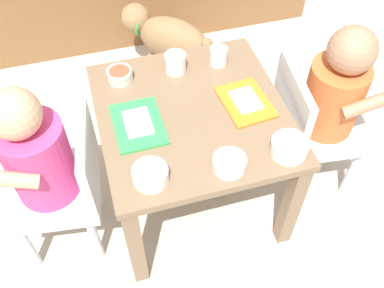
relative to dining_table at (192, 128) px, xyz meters
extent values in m
plane|color=beige|center=(0.00, 0.00, -0.35)|extent=(7.00, 7.00, 0.00)
cube|color=#7A6047|center=(0.00, 0.00, 0.06)|extent=(0.54, 0.56, 0.03)
cube|color=#7A6047|center=(-0.24, -0.25, -0.15)|extent=(0.04, 0.04, 0.40)
cube|color=#7A6047|center=(0.24, -0.25, -0.15)|extent=(0.04, 0.04, 0.40)
cube|color=#7A6047|center=(-0.24, 0.25, -0.15)|extent=(0.04, 0.04, 0.40)
cube|color=#7A6047|center=(0.24, 0.25, -0.15)|extent=(0.04, 0.04, 0.40)
cube|color=silver|center=(-0.44, -0.04, -0.09)|extent=(0.31, 0.31, 0.02)
cube|color=silver|center=(-0.31, -0.06, 0.03)|extent=(0.06, 0.27, 0.22)
cylinder|color=#D83F7F|center=(-0.44, -0.04, 0.05)|extent=(0.18, 0.18, 0.25)
sphere|color=tan|center=(-0.45, -0.04, 0.23)|extent=(0.13, 0.13, 0.13)
cylinder|color=silver|center=(-0.53, 0.07, -0.22)|extent=(0.03, 0.03, 0.25)
cylinder|color=silver|center=(-0.55, -0.12, -0.22)|extent=(0.03, 0.03, 0.25)
cylinder|color=silver|center=(-0.33, 0.05, -0.22)|extent=(0.03, 0.03, 0.25)
cylinder|color=silver|center=(-0.35, -0.15, -0.22)|extent=(0.03, 0.03, 0.25)
cylinder|color=tan|center=(-0.48, 0.07, 0.11)|extent=(0.15, 0.06, 0.09)
cylinder|color=tan|center=(-0.50, -0.13, 0.11)|extent=(0.15, 0.06, 0.09)
cube|color=silver|center=(0.44, -0.03, -0.09)|extent=(0.31, 0.31, 0.02)
cube|color=silver|center=(0.31, -0.02, 0.03)|extent=(0.05, 0.27, 0.22)
cylinder|color=#D86633|center=(0.44, -0.03, 0.04)|extent=(0.18, 0.18, 0.24)
sphere|color=#A87A5B|center=(0.45, -0.04, 0.22)|extent=(0.14, 0.14, 0.14)
cylinder|color=silver|center=(0.53, -0.14, -0.22)|extent=(0.03, 0.03, 0.25)
cylinder|color=silver|center=(0.55, 0.05, -0.22)|extent=(0.03, 0.03, 0.25)
cylinder|color=silver|center=(0.33, -0.12, -0.22)|extent=(0.03, 0.03, 0.25)
cylinder|color=silver|center=(0.35, 0.08, -0.22)|extent=(0.03, 0.03, 0.25)
cylinder|color=#A87A5B|center=(0.48, -0.14, 0.10)|extent=(0.15, 0.06, 0.09)
cylinder|color=#A87A5B|center=(0.50, 0.06, 0.10)|extent=(0.15, 0.06, 0.09)
ellipsoid|color=olive|center=(0.10, 0.61, -0.14)|extent=(0.34, 0.34, 0.19)
sphere|color=olive|center=(-0.04, 0.74, -0.09)|extent=(0.12, 0.12, 0.12)
sphere|color=black|center=(-0.07, 0.77, -0.09)|extent=(0.06, 0.06, 0.06)
torus|color=green|center=(-0.01, 0.71, -0.10)|extent=(0.09, 0.10, 0.11)
sphere|color=olive|center=(0.20, 0.50, -0.10)|extent=(0.05, 0.05, 0.05)
cylinder|color=olive|center=(0.07, 0.70, -0.28)|extent=(0.04, 0.04, 0.13)
cylinder|color=olive|center=(0.00, 0.64, -0.28)|extent=(0.04, 0.04, 0.13)
cylinder|color=olive|center=(0.19, 0.58, -0.28)|extent=(0.04, 0.04, 0.13)
cylinder|color=olive|center=(0.13, 0.51, -0.28)|extent=(0.04, 0.04, 0.13)
cube|color=green|center=(-0.16, -0.01, 0.08)|extent=(0.14, 0.19, 0.01)
cube|color=white|center=(-0.16, -0.01, 0.09)|extent=(0.08, 0.10, 0.01)
cube|color=orange|center=(0.16, -0.01, 0.08)|extent=(0.15, 0.19, 0.01)
cube|color=white|center=(0.16, -0.01, 0.09)|extent=(0.08, 0.10, 0.01)
cylinder|color=white|center=(0.14, 0.18, 0.10)|extent=(0.06, 0.06, 0.06)
cylinder|color=silver|center=(0.14, 0.18, 0.09)|extent=(0.05, 0.05, 0.02)
cylinder|color=white|center=(0.00, 0.18, 0.10)|extent=(0.07, 0.07, 0.06)
cylinder|color=silver|center=(0.00, 0.18, 0.09)|extent=(0.06, 0.06, 0.04)
cylinder|color=white|center=(0.04, -0.22, 0.09)|extent=(0.09, 0.09, 0.03)
cylinder|color=#B26633|center=(0.04, -0.22, 0.10)|extent=(0.07, 0.07, 0.01)
cylinder|color=white|center=(-0.17, -0.20, 0.09)|extent=(0.09, 0.09, 0.04)
cylinder|color=#B26633|center=(-0.17, -0.20, 0.11)|extent=(0.08, 0.08, 0.01)
cylinder|color=silver|center=(-0.17, 0.19, 0.09)|extent=(0.08, 0.08, 0.04)
cylinder|color=#D84C33|center=(-0.17, 0.19, 0.11)|extent=(0.06, 0.06, 0.01)
cylinder|color=white|center=(0.20, -0.22, 0.09)|extent=(0.10, 0.10, 0.04)
cylinder|color=gold|center=(0.20, -0.22, 0.11)|extent=(0.08, 0.08, 0.01)
camera|label=1|loc=(-0.24, -0.84, 0.98)|focal=40.76mm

